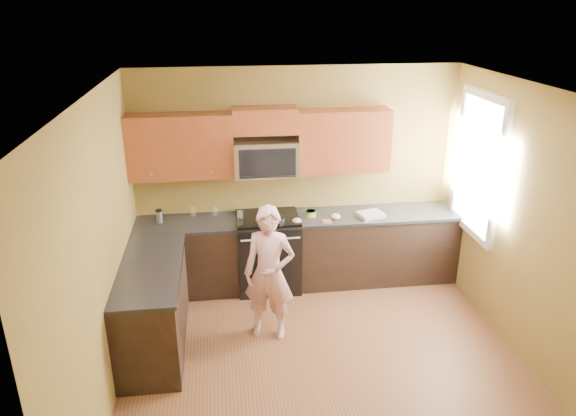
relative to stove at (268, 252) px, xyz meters
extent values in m
plane|color=brown|center=(0.40, -1.68, -0.47)|extent=(4.00, 4.00, 0.00)
plane|color=white|center=(0.40, -1.68, 2.23)|extent=(4.00, 4.00, 0.00)
plane|color=olive|center=(0.40, 0.32, 0.88)|extent=(4.00, 0.00, 4.00)
plane|color=olive|center=(0.40, -3.67, 0.88)|extent=(4.00, 0.00, 4.00)
plane|color=olive|center=(-1.60, -1.68, 0.88)|extent=(0.00, 4.00, 4.00)
plane|color=olive|center=(2.40, -1.68, 0.88)|extent=(0.00, 4.00, 4.00)
cube|color=black|center=(0.40, 0.02, -0.03)|extent=(4.00, 0.60, 0.88)
cube|color=black|center=(-1.30, -1.08, -0.03)|extent=(0.60, 1.60, 0.88)
cube|color=black|center=(0.40, 0.01, 0.43)|extent=(4.00, 0.62, 0.04)
cube|color=black|center=(-1.29, -1.08, 0.43)|extent=(0.62, 1.60, 0.04)
cube|color=brown|center=(0.00, 0.16, 1.62)|extent=(0.76, 0.33, 0.30)
imported|color=pink|center=(-0.09, -1.05, 0.27)|extent=(0.62, 0.50, 1.48)
cube|color=#B27F47|center=(0.70, -0.18, 0.45)|extent=(0.12, 0.12, 0.01)
ellipsoid|color=silver|center=(0.33, -0.17, 0.48)|extent=(0.14, 0.15, 0.06)
ellipsoid|color=silver|center=(0.82, -0.11, 0.48)|extent=(0.15, 0.16, 0.07)
cube|color=white|center=(1.27, -0.09, 0.47)|extent=(0.35, 0.31, 0.05)
cylinder|color=silver|center=(-0.91, 0.24, 0.51)|extent=(0.08, 0.08, 0.12)
cylinder|color=silver|center=(-0.63, 0.21, 0.51)|extent=(0.07, 0.07, 0.12)
cylinder|color=silver|center=(-0.34, 0.01, 0.51)|extent=(0.08, 0.08, 0.12)
camera|label=1|loc=(-0.54, -5.98, 2.96)|focal=33.30mm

